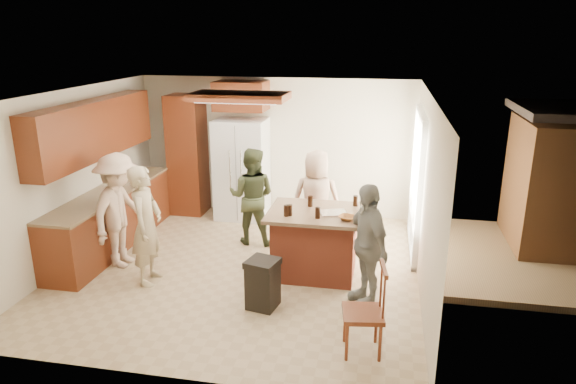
% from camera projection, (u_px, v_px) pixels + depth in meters
% --- Properties ---
extents(room_shell, '(8.00, 5.20, 5.00)m').
position_uv_depth(room_shell, '(541.00, 194.00, 7.91)').
color(room_shell, tan).
rests_on(room_shell, ground).
extents(person_front_left, '(0.48, 0.62, 1.63)m').
position_uv_depth(person_front_left, '(146.00, 225.00, 6.80)').
color(person_front_left, tan).
rests_on(person_front_left, ground).
extents(person_behind_left, '(0.76, 0.47, 1.56)m').
position_uv_depth(person_behind_left, '(252.00, 196.00, 8.11)').
color(person_behind_left, '#394126').
rests_on(person_behind_left, ground).
extents(person_behind_right, '(0.78, 0.51, 1.58)m').
position_uv_depth(person_behind_right, '(316.00, 200.00, 7.88)').
color(person_behind_right, tan).
rests_on(person_behind_right, ground).
extents(person_side_right, '(0.85, 1.02, 1.56)m').
position_uv_depth(person_side_right, '(367.00, 244.00, 6.28)').
color(person_side_right, gray).
rests_on(person_side_right, ground).
extents(person_counter, '(0.59, 1.12, 1.67)m').
position_uv_depth(person_counter, '(119.00, 211.00, 7.30)').
color(person_counter, tan).
rests_on(person_counter, ground).
extents(left_cabinetry, '(0.64, 3.00, 2.30)m').
position_uv_depth(left_cabinetry, '(106.00, 189.00, 7.91)').
color(left_cabinetry, maroon).
rests_on(left_cabinetry, ground).
extents(back_wall_units, '(1.80, 0.60, 2.45)m').
position_uv_depth(back_wall_units, '(201.00, 141.00, 9.30)').
color(back_wall_units, maroon).
rests_on(back_wall_units, ground).
extents(refrigerator, '(0.90, 0.76, 1.80)m').
position_uv_depth(refrigerator, '(242.00, 169.00, 9.23)').
color(refrigerator, white).
rests_on(refrigerator, ground).
extents(kitchen_island, '(1.28, 1.03, 0.93)m').
position_uv_depth(kitchen_island, '(315.00, 242.00, 7.12)').
color(kitchen_island, '#AC432C').
rests_on(kitchen_island, ground).
extents(island_items, '(0.97, 0.75, 0.15)m').
position_uv_depth(island_items, '(328.00, 212.00, 6.84)').
color(island_items, silver).
rests_on(island_items, kitchen_island).
extents(trash_bin, '(0.44, 0.44, 0.63)m').
position_uv_depth(trash_bin, '(263.00, 283.00, 6.29)').
color(trash_bin, black).
rests_on(trash_bin, ground).
extents(spindle_chair, '(0.47, 0.47, 0.99)m').
position_uv_depth(spindle_chair, '(365.00, 314.00, 5.36)').
color(spindle_chair, maroon).
rests_on(spindle_chair, ground).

